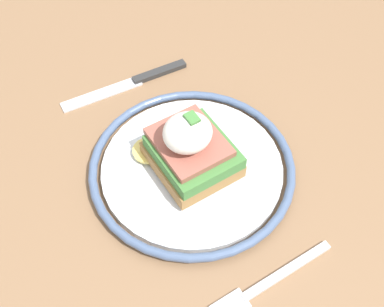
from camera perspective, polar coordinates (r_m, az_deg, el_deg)
dining_table at (r=0.67m, az=0.10°, el=-5.58°), size 0.94×0.89×0.72m
plate at (r=0.56m, az=-0.00°, el=-1.67°), size 0.24×0.24×0.02m
sandwich at (r=0.53m, az=-0.17°, el=0.56°), size 0.11×0.09×0.08m
fork at (r=0.50m, az=9.02°, el=-14.87°), size 0.02×0.15×0.00m
knife at (r=0.67m, az=-6.70°, el=8.52°), size 0.03×0.18×0.01m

